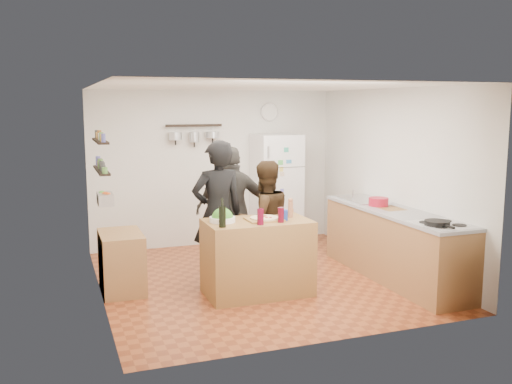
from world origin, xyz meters
name	(u,v)px	position (x,y,z in m)	size (l,w,h in m)	color
room_shell	(249,182)	(0.00, 0.39, 1.25)	(4.20, 4.20, 4.20)	brown
prep_island	(257,257)	(-0.21, -0.53, 0.46)	(1.25, 0.72, 0.91)	olive
pizza_board	(264,219)	(-0.13, -0.55, 0.92)	(0.42, 0.34, 0.02)	olive
pizza	(264,218)	(-0.13, -0.55, 0.94)	(0.34, 0.34, 0.02)	#CFBD88
salad_bowl	(222,219)	(-0.63, -0.48, 0.94)	(0.30, 0.30, 0.06)	white
wine_bottle	(222,217)	(-0.71, -0.75, 1.03)	(0.08, 0.08, 0.24)	black
wine_glass_near	(260,217)	(-0.26, -0.77, 1.00)	(0.08, 0.08, 0.19)	#57071E
wine_glass_far	(281,215)	(0.01, -0.73, 1.00)	(0.07, 0.07, 0.18)	#4E0615
pepper_mill	(290,209)	(0.24, -0.48, 1.01)	(0.06, 0.06, 0.19)	#9A5F40
salt_canister	(285,215)	(0.09, -0.65, 0.97)	(0.08, 0.08, 0.13)	navy
person_left	(218,213)	(-0.55, 0.00, 0.92)	(0.67, 0.44, 1.85)	black
person_center	(264,221)	(0.06, -0.05, 0.79)	(0.76, 0.60, 1.57)	black
person_back	(233,209)	(-0.18, 0.54, 0.86)	(1.01, 0.42, 1.72)	#2B2926
counter_run	(394,245)	(1.70, -0.55, 0.45)	(0.63, 2.63, 0.90)	#9E7042
stove_top	(442,225)	(1.70, -1.50, 0.91)	(0.60, 0.62, 0.02)	white
skillet	(437,223)	(1.60, -1.53, 0.95)	(0.28, 0.28, 0.05)	black
sink	(362,200)	(1.70, 0.30, 0.92)	(0.50, 0.80, 0.03)	silver
cutting_board	(390,209)	(1.70, -0.42, 0.91)	(0.30, 0.40, 0.02)	brown
red_bowl	(378,202)	(1.65, -0.21, 0.98)	(0.26, 0.26, 0.11)	#A41227
fridge	(276,190)	(0.95, 1.75, 0.90)	(0.70, 0.68, 1.80)	white
wall_clock	(269,112)	(0.95, 2.08, 2.15)	(0.30, 0.30, 0.03)	silver
spice_shelf_lower	(101,170)	(-1.93, 0.20, 1.50)	(0.12, 1.00, 0.03)	black
spice_shelf_upper	(100,141)	(-1.93, 0.20, 1.85)	(0.12, 1.00, 0.03)	black
produce_basket	(105,199)	(-1.90, 0.20, 1.15)	(0.18, 0.35, 0.14)	silver
side_table	(122,262)	(-1.74, 0.14, 0.36)	(0.50, 0.80, 0.73)	#92633D
pot_rack	(194,125)	(-0.35, 2.00, 1.95)	(0.90, 0.04, 0.04)	black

